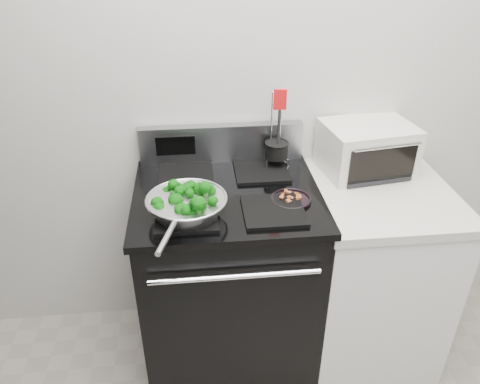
{
  "coord_description": "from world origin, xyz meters",
  "views": [
    {
      "loc": [
        -0.42,
        -0.28,
        1.95
      ],
      "look_at": [
        -0.25,
        1.36,
        0.98
      ],
      "focal_mm": 35.0,
      "sensor_mm": 36.0,
      "label": 1
    }
  ],
  "objects": [
    {
      "name": "gas_range",
      "position": [
        -0.3,
        1.41,
        0.49
      ],
      "size": [
        0.79,
        0.69,
        1.13
      ],
      "color": "black",
      "rests_on": "floor"
    },
    {
      "name": "broccoli_pile",
      "position": [
        -0.47,
        1.25,
        1.02
      ],
      "size": [
        0.25,
        0.25,
        0.09
      ],
      "primitive_type": null,
      "color": "black",
      "rests_on": "skillet"
    },
    {
      "name": "utensil_holder",
      "position": [
        -0.05,
        1.62,
        1.02
      ],
      "size": [
        0.12,
        0.12,
        0.38
      ],
      "rotation": [
        0.0,
        0.0,
        -0.14
      ],
      "color": "silver",
      "rests_on": "gas_range"
    },
    {
      "name": "bacon_plate",
      "position": [
        -0.04,
        1.32,
        0.97
      ],
      "size": [
        0.17,
        0.17,
        0.04
      ],
      "rotation": [
        0.0,
        0.0,
        0.43
      ],
      "color": "black",
      "rests_on": "gas_range"
    },
    {
      "name": "skillet",
      "position": [
        -0.47,
        1.25,
        1.0
      ],
      "size": [
        0.32,
        0.49,
        0.07
      ],
      "rotation": [
        0.0,
        0.0,
        -0.28
      ],
      "color": "silver",
      "rests_on": "gas_range"
    },
    {
      "name": "back_wall",
      "position": [
        0.0,
        1.75,
        1.35
      ],
      "size": [
        4.0,
        0.02,
        2.7
      ],
      "primitive_type": "cube",
      "color": "#B3B0A9",
      "rests_on": "ground"
    },
    {
      "name": "counter",
      "position": [
        0.39,
        1.41,
        0.46
      ],
      "size": [
        0.62,
        0.68,
        0.92
      ],
      "color": "white",
      "rests_on": "floor"
    },
    {
      "name": "toaster_oven",
      "position": [
        0.36,
        1.61,
        1.03
      ],
      "size": [
        0.43,
        0.35,
        0.23
      ],
      "rotation": [
        0.0,
        0.0,
        0.15
      ],
      "color": "silver",
      "rests_on": "counter"
    }
  ]
}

